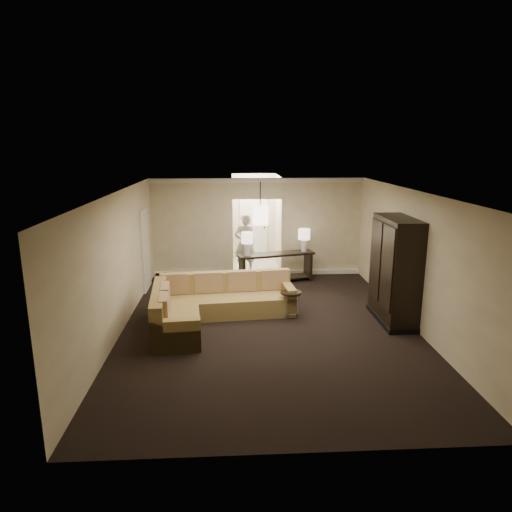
{
  "coord_description": "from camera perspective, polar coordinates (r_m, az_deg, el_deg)",
  "views": [
    {
      "loc": [
        -0.77,
        -8.84,
        3.7
      ],
      "look_at": [
        -0.2,
        1.2,
        1.24
      ],
      "focal_mm": 32.0,
      "sensor_mm": 36.0,
      "label": 1
    }
  ],
  "objects": [
    {
      "name": "coffee_table",
      "position": [
        10.45,
        -1.35,
        -5.89
      ],
      "size": [
        1.08,
        1.08,
        0.38
      ],
      "rotation": [
        0.0,
        0.0,
        0.22
      ],
      "color": "white",
      "rests_on": "ground"
    },
    {
      "name": "person",
      "position": [
        13.43,
        -1.39,
        2.0
      ],
      "size": [
        0.77,
        0.59,
        1.93
      ],
      "primitive_type": "imported",
      "rotation": [
        0.0,
        0.0,
        3.33
      ],
      "color": "beige",
      "rests_on": "ground"
    },
    {
      "name": "drink_table",
      "position": [
        10.07,
        4.37,
        -5.35
      ],
      "size": [
        0.46,
        0.46,
        0.57
      ],
      "rotation": [
        0.0,
        0.0,
        -0.1
      ],
      "color": "black",
      "rests_on": "ground"
    },
    {
      "name": "side_door",
      "position": [
        12.14,
        -13.64,
        0.75
      ],
      "size": [
        0.05,
        0.9,
        2.1
      ],
      "primitive_type": "cube",
      "color": "white",
      "rests_on": "ground"
    },
    {
      "name": "wall_right",
      "position": [
        9.88,
        19.26,
        -0.49
      ],
      "size": [
        0.04,
        8.0,
        2.8
      ],
      "primitive_type": "cube",
      "color": "beige",
      "rests_on": "ground"
    },
    {
      "name": "console_table",
      "position": [
        12.52,
        2.5,
        -1.12
      ],
      "size": [
        2.17,
        0.99,
        0.82
      ],
      "rotation": [
        0.0,
        0.0,
        0.25
      ],
      "color": "black",
      "rests_on": "ground"
    },
    {
      "name": "crown_molding",
      "position": [
        12.85,
        0.17,
        9.43
      ],
      "size": [
        6.0,
        0.1,
        0.12
      ],
      "primitive_type": "cube",
      "color": "white",
      "rests_on": "wall_back"
    },
    {
      "name": "sectional_sofa",
      "position": [
        9.88,
        -5.8,
        -6.05
      ],
      "size": [
        3.13,
        2.61,
        0.91
      ],
      "rotation": [
        0.0,
        0.0,
        0.09
      ],
      "color": "brown",
      "rests_on": "ground"
    },
    {
      "name": "wall_back",
      "position": [
        13.06,
        0.15,
        3.62
      ],
      "size": [
        6.0,
        0.04,
        2.8
      ],
      "primitive_type": "cube",
      "color": "beige",
      "rests_on": "ground"
    },
    {
      "name": "table_lamp_left",
      "position": [
        12.1,
        -1.11,
        2.0
      ],
      "size": [
        0.33,
        0.33,
        0.63
      ],
      "color": "silver",
      "rests_on": "console_table"
    },
    {
      "name": "ground",
      "position": [
        9.61,
        1.59,
        -8.89
      ],
      "size": [
        8.0,
        8.0,
        0.0
      ],
      "primitive_type": "plane",
      "color": "black",
      "rests_on": "ground"
    },
    {
      "name": "foyer",
      "position": [
        14.4,
        -0.17,
        4.16
      ],
      "size": [
        1.44,
        2.02,
        2.8
      ],
      "color": "silver",
      "rests_on": "ground"
    },
    {
      "name": "pendant_light",
      "position": [
        11.69,
        0.54,
        5.16
      ],
      "size": [
        0.38,
        0.38,
        1.09
      ],
      "color": "black",
      "rests_on": "ceiling"
    },
    {
      "name": "wall_left",
      "position": [
        9.4,
        -16.9,
        -1.01
      ],
      "size": [
        0.04,
        8.0,
        2.8
      ],
      "primitive_type": "cube",
      "color": "beige",
      "rests_on": "ground"
    },
    {
      "name": "ceiling",
      "position": [
        8.92,
        1.71,
        7.96
      ],
      "size": [
        6.0,
        8.0,
        0.02
      ],
      "primitive_type": "cube",
      "color": "silver",
      "rests_on": "wall_back"
    },
    {
      "name": "baseboard",
      "position": [
        13.32,
        0.16,
        -2.11
      ],
      "size": [
        6.0,
        0.1,
        0.12
      ],
      "primitive_type": "cube",
      "color": "white",
      "rests_on": "ground"
    },
    {
      "name": "table_lamp_right",
      "position": [
        12.65,
        6.03,
        2.45
      ],
      "size": [
        0.33,
        0.33,
        0.63
      ],
      "color": "silver",
      "rests_on": "console_table"
    },
    {
      "name": "armoire",
      "position": [
        10.05,
        16.98,
        -1.99
      ],
      "size": [
        0.67,
        1.56,
        2.24
      ],
      "color": "black",
      "rests_on": "ground"
    },
    {
      "name": "wall_front",
      "position": [
        5.41,
        5.32,
        -11.45
      ],
      "size": [
        6.0,
        0.04,
        2.8
      ],
      "primitive_type": "cube",
      "color": "beige",
      "rests_on": "ground"
    }
  ]
}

